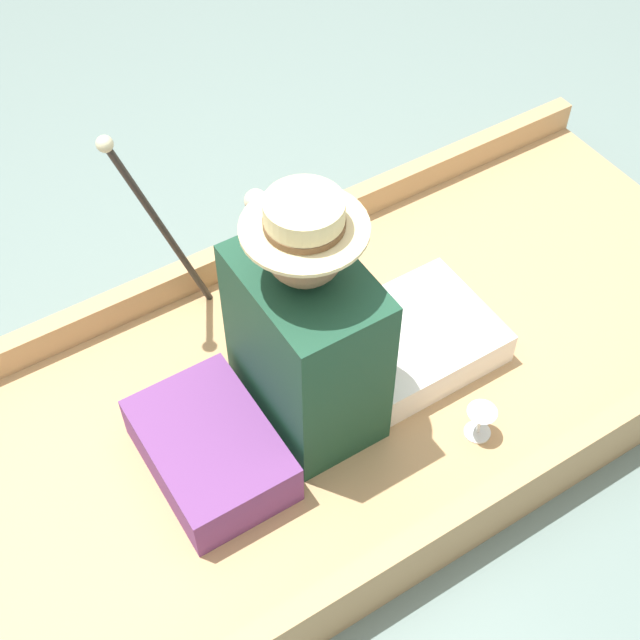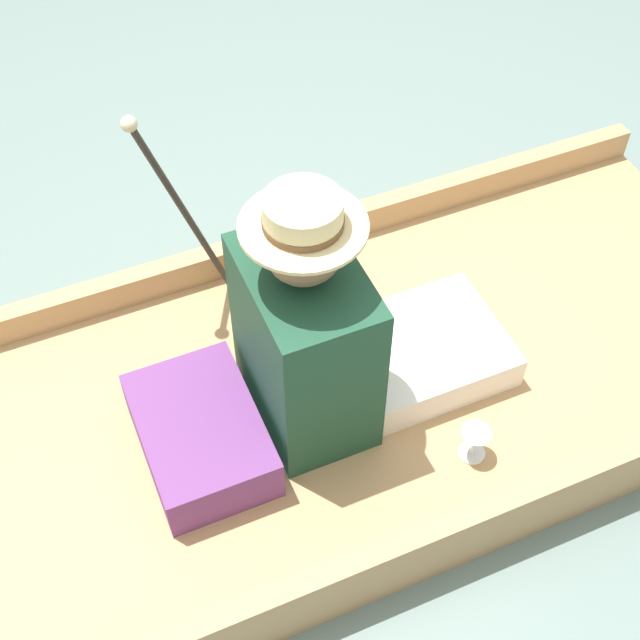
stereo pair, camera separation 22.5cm
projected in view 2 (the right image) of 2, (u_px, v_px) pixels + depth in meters
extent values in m
plane|color=slate|center=(310.00, 417.00, 2.62)|extent=(16.00, 16.00, 0.00)
cube|color=tan|center=(310.00, 406.00, 2.57)|extent=(1.16, 2.89, 0.12)
cube|color=tan|center=(242.00, 254.00, 2.81)|extent=(0.06, 2.89, 0.10)
cube|color=tan|center=(397.00, 553.00, 2.16)|extent=(0.06, 2.89, 0.10)
cube|color=#6B3875|center=(201.00, 435.00, 2.35)|extent=(0.44, 0.31, 0.15)
cube|color=white|center=(423.00, 351.00, 2.56)|extent=(0.37, 0.45, 0.11)
cube|color=#19422D|center=(305.00, 345.00, 2.30)|extent=(0.41, 0.27, 0.53)
cube|color=beige|center=(355.00, 318.00, 2.31)|extent=(0.04, 0.01, 0.29)
cube|color=white|center=(337.00, 282.00, 2.35)|extent=(0.02, 0.01, 0.32)
cube|color=white|center=(374.00, 343.00, 2.22)|extent=(0.02, 0.01, 0.32)
sphere|color=#936B4C|center=(303.00, 246.00, 2.02)|extent=(0.19, 0.19, 0.19)
cylinder|color=beige|center=(303.00, 226.00, 1.98)|extent=(0.30, 0.30, 0.01)
cylinder|color=beige|center=(303.00, 212.00, 1.94)|extent=(0.18, 0.18, 0.07)
cylinder|color=brown|center=(303.00, 220.00, 1.96)|extent=(0.19, 0.19, 0.02)
ellipsoid|color=beige|center=(289.00, 272.00, 2.64)|extent=(0.19, 0.15, 0.27)
sphere|color=beige|center=(287.00, 223.00, 2.49)|extent=(0.16, 0.16, 0.16)
sphere|color=tan|center=(309.00, 220.00, 2.52)|extent=(0.06, 0.06, 0.06)
sphere|color=beige|center=(279.00, 195.00, 2.48)|extent=(0.07, 0.07, 0.07)
sphere|color=beige|center=(294.00, 220.00, 2.41)|extent=(0.07, 0.07, 0.07)
cylinder|color=beige|center=(276.00, 239.00, 2.67)|extent=(0.11, 0.07, 0.12)
cylinder|color=beige|center=(301.00, 284.00, 2.55)|extent=(0.11, 0.07, 0.12)
sphere|color=beige|center=(295.00, 280.00, 2.76)|extent=(0.08, 0.08, 0.08)
sphere|color=beige|center=(307.00, 302.00, 2.70)|extent=(0.08, 0.08, 0.08)
cylinder|color=silver|center=(472.00, 453.00, 2.40)|extent=(0.07, 0.07, 0.01)
cylinder|color=silver|center=(473.00, 446.00, 2.37)|extent=(0.01, 0.01, 0.06)
cone|color=silver|center=(476.00, 436.00, 2.34)|extent=(0.08, 0.08, 0.04)
cylinder|color=#2D2823|center=(186.00, 214.00, 2.50)|extent=(0.02, 0.23, 0.70)
sphere|color=beige|center=(129.00, 124.00, 2.21)|extent=(0.04, 0.04, 0.04)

